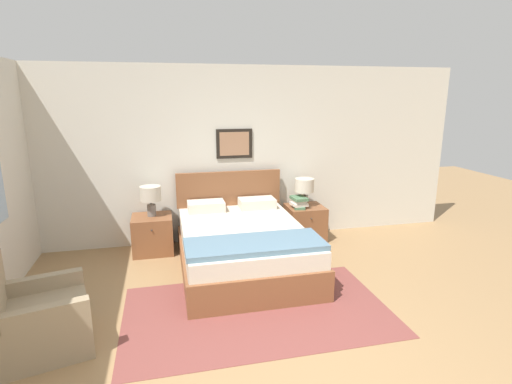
% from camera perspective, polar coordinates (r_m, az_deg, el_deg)
% --- Properties ---
extents(ground_plane, '(16.00, 16.00, 0.00)m').
position_cam_1_polar(ground_plane, '(3.44, 3.94, -25.74)').
color(ground_plane, '#99754C').
extents(wall_back, '(7.53, 0.09, 2.60)m').
position_cam_1_polar(wall_back, '(5.97, -5.20, 5.23)').
color(wall_back, beige).
rests_on(wall_back, ground_plane).
extents(area_rug_main, '(2.71, 1.60, 0.01)m').
position_cam_1_polar(area_rug_main, '(4.31, 0.19, -16.60)').
color(area_rug_main, brown).
rests_on(area_rug_main, ground_plane).
extents(bed, '(1.56, 2.16, 1.08)m').
position_cam_1_polar(bed, '(5.15, -1.90, -7.64)').
color(bed, brown).
rests_on(bed, ground_plane).
extents(armchair, '(0.91, 0.89, 0.86)m').
position_cam_1_polar(armchair, '(4.09, -28.90, -15.74)').
color(armchair, '#998466').
rests_on(armchair, ground_plane).
extents(nightstand_near_window, '(0.55, 0.54, 0.53)m').
position_cam_1_polar(nightstand_near_window, '(5.84, -14.53, -5.86)').
color(nightstand_near_window, brown).
rests_on(nightstand_near_window, ground_plane).
extents(nightstand_by_door, '(0.55, 0.54, 0.53)m').
position_cam_1_polar(nightstand_by_door, '(6.19, 7.00, -4.39)').
color(nightstand_by_door, brown).
rests_on(nightstand_by_door, ground_plane).
extents(table_lamp_near_window, '(0.29, 0.29, 0.43)m').
position_cam_1_polar(table_lamp_near_window, '(5.71, -14.82, -0.48)').
color(table_lamp_near_window, slate).
rests_on(table_lamp_near_window, nightstand_near_window).
extents(table_lamp_by_door, '(0.29, 0.29, 0.43)m').
position_cam_1_polar(table_lamp_by_door, '(6.06, 6.93, 0.70)').
color(table_lamp_by_door, slate).
rests_on(table_lamp_by_door, nightstand_by_door).
extents(book_thick_bottom, '(0.20, 0.30, 0.04)m').
position_cam_1_polar(book_thick_bottom, '(6.02, 6.13, -2.08)').
color(book_thick_bottom, '#4C7551').
rests_on(book_thick_bottom, nightstand_by_door).
extents(book_hardcover_middle, '(0.24, 0.25, 0.04)m').
position_cam_1_polar(book_hardcover_middle, '(6.01, 6.14, -1.70)').
color(book_hardcover_middle, silver).
rests_on(book_hardcover_middle, book_thick_bottom).
extents(book_novel_upper, '(0.19, 0.22, 0.04)m').
position_cam_1_polar(book_novel_upper, '(6.00, 6.15, -1.30)').
color(book_novel_upper, silver).
rests_on(book_novel_upper, book_hardcover_middle).
extents(book_slim_near_top, '(0.22, 0.29, 0.04)m').
position_cam_1_polar(book_slim_near_top, '(5.99, 6.16, -0.90)').
color(book_slim_near_top, '#4C7551').
rests_on(book_slim_near_top, book_novel_upper).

